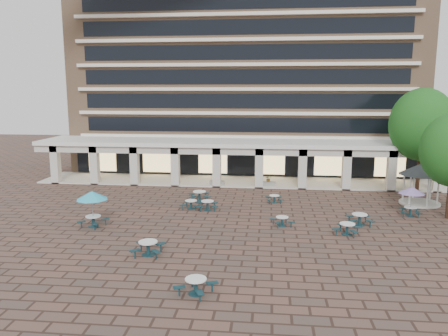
{
  "coord_description": "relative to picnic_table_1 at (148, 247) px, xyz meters",
  "views": [
    {
      "loc": [
        3.1,
        -30.18,
        9.58
      ],
      "look_at": [
        -0.4,
        3.0,
        3.61
      ],
      "focal_mm": 35.0,
      "sensor_mm": 36.0,
      "label": 1
    }
  ],
  "objects": [
    {
      "name": "picnic_table_1",
      "position": [
        0.0,
        0.0,
        0.0
      ],
      "size": [
        1.89,
        1.89,
        0.84
      ],
      "rotation": [
        0.0,
        0.0,
        0.0
      ],
      "color": "#153841",
      "rests_on": "ground"
    },
    {
      "name": "gazebo",
      "position": [
        19.84,
        13.91,
        2.11
      ],
      "size": [
        3.73,
        3.73,
        3.47
      ],
      "rotation": [
        0.0,
        0.0,
        -0.42
      ],
      "color": "beige",
      "rests_on": "ground"
    },
    {
      "name": "picnic_table_7",
      "position": [
        13.54,
        7.28,
        -0.01
      ],
      "size": [
        1.91,
        1.91,
        0.82
      ],
      "rotation": [
        0.0,
        0.0,
        0.05
      ],
      "color": "#153841",
      "rests_on": "ground"
    },
    {
      "name": "picnic_table_4",
      "position": [
        -5.36,
        4.87,
        1.69
      ],
      "size": [
        2.23,
        2.23,
        2.58
      ],
      "rotation": [
        0.0,
        0.0,
        -0.29
      ],
      "color": "#153841",
      "rests_on": "ground"
    },
    {
      "name": "planter_right",
      "position": [
        6.94,
        19.27,
        -0.06
      ],
      "size": [
        1.5,
        0.66,
        1.18
      ],
      "color": "gray",
      "rests_on": "ground"
    },
    {
      "name": "ground",
      "position": [
        3.9,
        6.37,
        -0.5
      ],
      "size": [
        120.0,
        120.0,
        0.0
      ],
      "primitive_type": "plane",
      "color": "brown",
      "rests_on": "ground"
    },
    {
      "name": "apartment_building",
      "position": [
        3.9,
        31.84,
        12.1
      ],
      "size": [
        40.0,
        15.5,
        25.2
      ],
      "color": "#A27B5B",
      "rests_on": "ground"
    },
    {
      "name": "tree_east_c",
      "position": [
        21.04,
        18.43,
        5.92
      ],
      "size": [
        5.9,
        5.9,
        9.82
      ],
      "color": "#3A2317",
      "rests_on": "ground"
    },
    {
      "name": "planter_left",
      "position": [
        1.74,
        19.27,
        -0.07
      ],
      "size": [
        1.5,
        0.6,
        1.16
      ],
      "color": "gray",
      "rests_on": "ground"
    },
    {
      "name": "picnic_table_3",
      "position": [
        12.29,
        5.01,
        -0.04
      ],
      "size": [
        2.12,
        2.12,
        0.78
      ],
      "rotation": [
        0.0,
        0.0,
        -0.39
      ],
      "color": "#153841",
      "rests_on": "ground"
    },
    {
      "name": "picnic_table_11",
      "position": [
        17.9,
        10.07,
        1.44
      ],
      "size": [
        1.98,
        1.98,
        2.28
      ],
      "rotation": [
        0.0,
        0.0,
        -0.2
      ],
      "color": "#153841",
      "rests_on": "ground"
    },
    {
      "name": "picnic_table_8",
      "position": [
        0.69,
        10.26,
        -0.07
      ],
      "size": [
        1.76,
        1.76,
        0.72
      ],
      "rotation": [
        0.0,
        0.0,
        -0.12
      ],
      "color": "#153841",
      "rests_on": "ground"
    },
    {
      "name": "retail_arcade",
      "position": [
        3.9,
        21.17,
        2.5
      ],
      "size": [
        42.0,
        6.6,
        4.4
      ],
      "color": "white",
      "rests_on": "ground"
    },
    {
      "name": "picnic_table_12",
      "position": [
        2.08,
        10.09,
        -0.05
      ],
      "size": [
        1.85,
        1.85,
        0.76
      ],
      "rotation": [
        0.0,
        0.0,
        0.11
      ],
      "color": "#153841",
      "rests_on": "ground"
    },
    {
      "name": "picnic_table_10",
      "position": [
        7.99,
        6.49,
        -0.1
      ],
      "size": [
        1.8,
        1.8,
        0.67
      ],
      "rotation": [
        0.0,
        0.0,
        0.33
      ],
      "color": "#153841",
      "rests_on": "ground"
    },
    {
      "name": "picnic_table_2",
      "position": [
        3.63,
        -4.63,
        -0.04
      ],
      "size": [
        2.12,
        2.12,
        0.78
      ],
      "rotation": [
        0.0,
        0.0,
        -0.39
      ],
      "color": "#153841",
      "rests_on": "ground"
    },
    {
      "name": "picnic_table_9",
      "position": [
        0.95,
        13.0,
        0.01
      ],
      "size": [
        2.21,
        2.21,
        0.86
      ],
      "rotation": [
        0.0,
        0.0,
        0.24
      ],
      "color": "#153841",
      "rests_on": "ground"
    },
    {
      "name": "picnic_table_13",
      "position": [
        7.49,
        13.01,
        -0.11
      ],
      "size": [
        1.59,
        1.59,
        0.66
      ],
      "rotation": [
        0.0,
        0.0,
        0.11
      ],
      "color": "#153841",
      "rests_on": "ground"
    }
  ]
}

